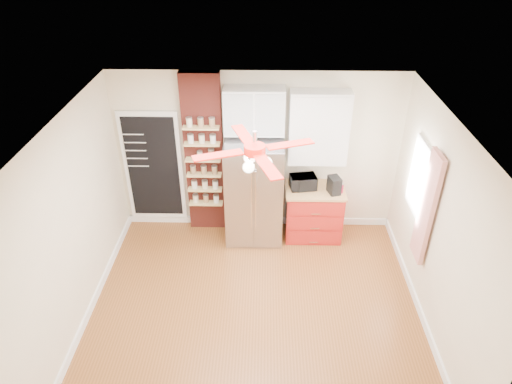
{
  "coord_description": "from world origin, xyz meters",
  "views": [
    {
      "loc": [
        0.11,
        -4.5,
        4.69
      ],
      "look_at": [
        -0.01,
        0.9,
        1.32
      ],
      "focal_mm": 32.0,
      "sensor_mm": 36.0,
      "label": 1
    }
  ],
  "objects_px": {
    "toaster_oven": "(303,182)",
    "pantry_jar_oats": "(200,156)",
    "red_cabinet": "(313,212)",
    "ceiling_fan": "(255,150)",
    "canister_left": "(340,188)",
    "coffee_maker": "(334,185)",
    "fridge": "(254,191)"
  },
  "relations": [
    {
      "from": "pantry_jar_oats",
      "to": "fridge",
      "type": "bearing_deg",
      "value": -8.35
    },
    {
      "from": "coffee_maker",
      "to": "canister_left",
      "type": "xyz_separation_m",
      "value": [
        0.1,
        0.02,
        -0.06
      ]
    },
    {
      "from": "red_cabinet",
      "to": "pantry_jar_oats",
      "type": "bearing_deg",
      "value": 177.67
    },
    {
      "from": "ceiling_fan",
      "to": "red_cabinet",
      "type": "bearing_deg",
      "value": 61.29
    },
    {
      "from": "coffee_maker",
      "to": "canister_left",
      "type": "relative_size",
      "value": 1.79
    },
    {
      "from": "fridge",
      "to": "toaster_oven",
      "type": "distance_m",
      "value": 0.78
    },
    {
      "from": "ceiling_fan",
      "to": "toaster_oven",
      "type": "relative_size",
      "value": 3.47
    },
    {
      "from": "toaster_oven",
      "to": "canister_left",
      "type": "relative_size",
      "value": 2.6
    },
    {
      "from": "coffee_maker",
      "to": "pantry_jar_oats",
      "type": "xyz_separation_m",
      "value": [
        -2.09,
        0.18,
        0.4
      ]
    },
    {
      "from": "ceiling_fan",
      "to": "pantry_jar_oats",
      "type": "distance_m",
      "value": 2.2
    },
    {
      "from": "red_cabinet",
      "to": "canister_left",
      "type": "distance_m",
      "value": 0.65
    },
    {
      "from": "canister_left",
      "to": "red_cabinet",
      "type": "bearing_deg",
      "value": 167.12
    },
    {
      "from": "ceiling_fan",
      "to": "pantry_jar_oats",
      "type": "relative_size",
      "value": 10.94
    },
    {
      "from": "fridge",
      "to": "canister_left",
      "type": "xyz_separation_m",
      "value": [
        1.34,
        -0.03,
        0.1
      ]
    },
    {
      "from": "fridge",
      "to": "canister_left",
      "type": "relative_size",
      "value": 11.27
    },
    {
      "from": "coffee_maker",
      "to": "toaster_oven",
      "type": "bearing_deg",
      "value": 148.28
    },
    {
      "from": "pantry_jar_oats",
      "to": "ceiling_fan",
      "type": "bearing_deg",
      "value": -63.02
    },
    {
      "from": "red_cabinet",
      "to": "pantry_jar_oats",
      "type": "xyz_separation_m",
      "value": [
        -1.81,
        0.07,
        0.98
      ]
    },
    {
      "from": "ceiling_fan",
      "to": "canister_left",
      "type": "height_order",
      "value": "ceiling_fan"
    },
    {
      "from": "toaster_oven",
      "to": "pantry_jar_oats",
      "type": "xyz_separation_m",
      "value": [
        -1.61,
        0.05,
        0.42
      ]
    },
    {
      "from": "red_cabinet",
      "to": "ceiling_fan",
      "type": "xyz_separation_m",
      "value": [
        -0.92,
        -1.68,
        1.97
      ]
    },
    {
      "from": "fridge",
      "to": "coffee_maker",
      "type": "height_order",
      "value": "fridge"
    },
    {
      "from": "canister_left",
      "to": "pantry_jar_oats",
      "type": "bearing_deg",
      "value": 175.85
    },
    {
      "from": "pantry_jar_oats",
      "to": "toaster_oven",
      "type": "bearing_deg",
      "value": -1.94
    },
    {
      "from": "fridge",
      "to": "toaster_oven",
      "type": "height_order",
      "value": "fridge"
    },
    {
      "from": "canister_left",
      "to": "pantry_jar_oats",
      "type": "relative_size",
      "value": 1.21
    },
    {
      "from": "fridge",
      "to": "ceiling_fan",
      "type": "xyz_separation_m",
      "value": [
        0.05,
        -1.63,
        1.55
      ]
    },
    {
      "from": "ceiling_fan",
      "to": "coffee_maker",
      "type": "distance_m",
      "value": 2.41
    },
    {
      "from": "ceiling_fan",
      "to": "fridge",
      "type": "bearing_deg",
      "value": 91.76
    },
    {
      "from": "toaster_oven",
      "to": "canister_left",
      "type": "height_order",
      "value": "toaster_oven"
    },
    {
      "from": "red_cabinet",
      "to": "coffee_maker",
      "type": "xyz_separation_m",
      "value": [
        0.27,
        -0.11,
        0.59
      ]
    },
    {
      "from": "red_cabinet",
      "to": "coffee_maker",
      "type": "bearing_deg",
      "value": -21.64
    }
  ]
}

